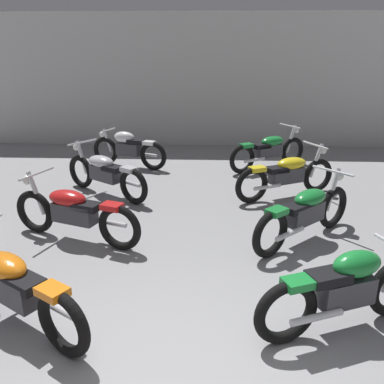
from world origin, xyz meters
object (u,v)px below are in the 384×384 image
Objects in this scene: motorcycle_left_row_3 at (128,148)px; motorcycle_right_row_0 at (346,288)px; motorcycle_right_row_1 at (306,212)px; motorcycle_left_row_1 at (74,212)px; motorcycle_left_row_0 at (12,286)px; motorcycle_right_row_2 at (287,174)px; motorcycle_right_row_3 at (269,150)px; motorcycle_left_row_2 at (105,172)px.

motorcycle_left_row_3 is 6.58m from motorcycle_right_row_0.
motorcycle_left_row_1 is at bearing -177.61° from motorcycle_right_row_1.
motorcycle_left_row_0 is at bearing -90.25° from motorcycle_left_row_3.
motorcycle_left_row_1 is 1.04× the size of motorcycle_right_row_2.
motorcycle_right_row_0 is (3.27, -5.71, 0.00)m from motorcycle_left_row_3.
motorcycle_right_row_1 is 0.89× the size of motorcycle_right_row_3.
motorcycle_right_row_3 is (0.02, 5.70, -0.01)m from motorcycle_right_row_0.
motorcycle_left_row_3 is 3.87m from motorcycle_right_row_2.
motorcycle_left_row_1 is at bearing 151.04° from motorcycle_right_row_0.
motorcycle_right_row_2 is (3.37, -1.91, -0.01)m from motorcycle_left_row_3.
motorcycle_left_row_0 and motorcycle_left_row_2 have the same top height.
motorcycle_right_row_1 is 3.74m from motorcycle_right_row_3.
motorcycle_right_row_2 is (3.44, 0.03, 0.00)m from motorcycle_left_row_2.
motorcycle_left_row_0 is at bearing -131.14° from motorcycle_right_row_2.
motorcycle_left_row_3 and motorcycle_right_row_0 have the same top height.
motorcycle_left_row_1 and motorcycle_right_row_2 have the same top height.
motorcycle_right_row_0 is at bearing -60.19° from motorcycle_left_row_3.
motorcycle_left_row_2 is (-0.04, 1.94, 0.00)m from motorcycle_left_row_1.
motorcycle_right_row_2 reaches higher than motorcycle_right_row_0.
motorcycle_right_row_1 is (3.31, -3.74, -0.01)m from motorcycle_left_row_3.
motorcycle_right_row_2 is at bearing 0.56° from motorcycle_left_row_2.
motorcycle_left_row_0 is 0.95× the size of motorcycle_right_row_2.
motorcycle_right_row_2 is (3.40, 3.89, 0.00)m from motorcycle_left_row_0.
motorcycle_right_row_3 is at bearing -0.11° from motorcycle_left_row_3.
motorcycle_right_row_2 is (0.06, 1.83, 0.00)m from motorcycle_right_row_1.
motorcycle_left_row_1 is 1.11× the size of motorcycle_right_row_0.
motorcycle_right_row_0 is 3.80m from motorcycle_right_row_2.
motorcycle_right_row_0 is (3.30, -1.83, 0.01)m from motorcycle_left_row_1.
motorcycle_left_row_3 is at bearing 89.75° from motorcycle_left_row_0.
motorcycle_left_row_3 is at bearing 119.81° from motorcycle_right_row_0.
motorcycle_right_row_1 reaches higher than motorcycle_right_row_0.
motorcycle_left_row_0 reaches higher than motorcycle_left_row_3.
motorcycle_left_row_2 is 3.83m from motorcycle_right_row_1.
motorcycle_right_row_1 is (3.38, -1.80, 0.00)m from motorcycle_left_row_2.
motorcycle_right_row_3 is (3.32, 5.79, 0.00)m from motorcycle_left_row_0.
motorcycle_left_row_3 is (0.07, 1.94, 0.01)m from motorcycle_left_row_2.
motorcycle_left_row_2 is 0.98× the size of motorcycle_left_row_3.
motorcycle_right_row_1 is at bearing 31.60° from motorcycle_left_row_0.
motorcycle_left_row_2 and motorcycle_right_row_1 have the same top height.
motorcycle_left_row_3 is 1.01× the size of motorcycle_right_row_0.
motorcycle_left_row_2 is 0.92× the size of motorcycle_right_row_2.
motorcycle_left_row_2 is at bearing -150.01° from motorcycle_right_row_3.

